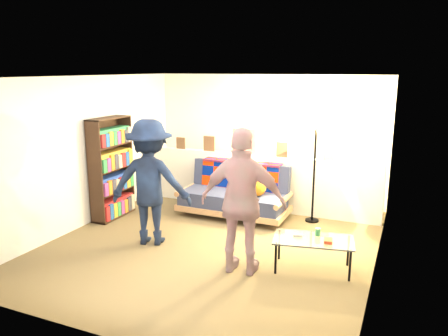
% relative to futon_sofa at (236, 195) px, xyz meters
% --- Properties ---
extents(ground, '(5.00, 5.00, 0.00)m').
position_rel_futon_sofa_xyz_m(ground, '(0.16, -1.29, -0.38)').
color(ground, brown).
rests_on(ground, ground).
extents(room_shell, '(4.60, 5.05, 2.45)m').
position_rel_futon_sofa_xyz_m(room_shell, '(0.16, -0.82, 1.30)').
color(room_shell, silver).
rests_on(room_shell, ground).
extents(half_wall_ledge, '(4.45, 0.15, 1.00)m').
position_rel_futon_sofa_xyz_m(half_wall_ledge, '(0.16, 0.51, 0.12)').
color(half_wall_ledge, silver).
rests_on(half_wall_ledge, ground).
extents(ledge_decor, '(2.97, 0.02, 0.45)m').
position_rel_futon_sofa_xyz_m(ledge_decor, '(-0.07, 0.49, 0.80)').
color(ledge_decor, brown).
rests_on(ledge_decor, half_wall_ledge).
extents(futon_sofa, '(1.89, 0.94, 0.81)m').
position_rel_futon_sofa_xyz_m(futon_sofa, '(0.00, 0.00, 0.00)').
color(futon_sofa, tan).
rests_on(futon_sofa, ground).
extents(bookshelf, '(0.29, 0.86, 1.71)m').
position_rel_futon_sofa_xyz_m(bookshelf, '(-1.92, -0.89, 0.42)').
color(bookshelf, black).
rests_on(bookshelf, ground).
extents(coffee_table, '(1.08, 0.72, 0.52)m').
position_rel_futon_sofa_xyz_m(coffee_table, '(1.69, -1.56, 0.01)').
color(coffee_table, black).
rests_on(coffee_table, ground).
extents(floor_lamp, '(0.38, 0.31, 1.65)m').
position_rel_futon_sofa_xyz_m(floor_lamp, '(1.29, 0.26, 0.79)').
color(floor_lamp, black).
rests_on(floor_lamp, ground).
extents(person_left, '(1.32, 0.97, 1.82)m').
position_rel_futon_sofa_xyz_m(person_left, '(-0.69, -1.60, 0.53)').
color(person_left, black).
rests_on(person_left, ground).
extents(person_right, '(1.11, 0.54, 1.83)m').
position_rel_futon_sofa_xyz_m(person_right, '(0.88, -1.97, 0.54)').
color(person_right, '#C78190').
rests_on(person_right, ground).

